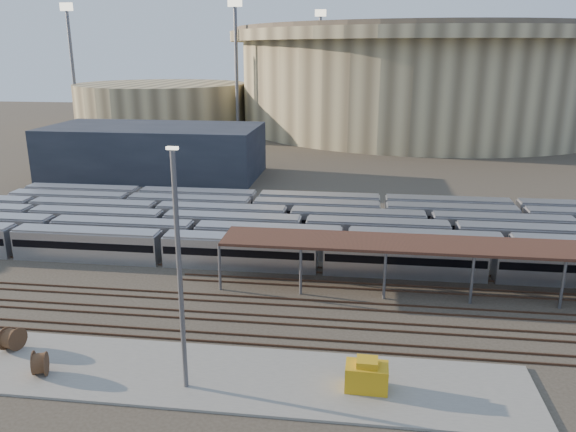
{
  "coord_description": "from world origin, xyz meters",
  "views": [
    {
      "loc": [
        6.34,
        -52.26,
        24.46
      ],
      "look_at": [
        -2.16,
        12.0,
        5.25
      ],
      "focal_mm": 35.0,
      "sensor_mm": 36.0,
      "label": 1
    }
  ],
  "objects_px": {
    "cable_reel_east": "(12,339)",
    "yard_light_pole": "(180,273)",
    "cable_reel_west": "(40,363)",
    "yellow_equipment": "(367,377)"
  },
  "relations": [
    {
      "from": "cable_reel_east",
      "to": "yard_light_pole",
      "type": "height_order",
      "value": "yard_light_pole"
    },
    {
      "from": "cable_reel_west",
      "to": "cable_reel_east",
      "type": "distance_m",
      "value": 5.47
    },
    {
      "from": "cable_reel_east",
      "to": "yellow_equipment",
      "type": "xyz_separation_m",
      "value": [
        29.56,
        -1.85,
        -0.0
      ]
    },
    {
      "from": "yard_light_pole",
      "to": "yellow_equipment",
      "type": "relative_size",
      "value": 5.76
    },
    {
      "from": "cable_reel_west",
      "to": "yellow_equipment",
      "type": "xyz_separation_m",
      "value": [
        25.13,
        1.36,
        0.04
      ]
    },
    {
      "from": "cable_reel_west",
      "to": "cable_reel_east",
      "type": "height_order",
      "value": "cable_reel_east"
    },
    {
      "from": "cable_reel_east",
      "to": "cable_reel_west",
      "type": "bearing_deg",
      "value": -36.0
    },
    {
      "from": "cable_reel_east",
      "to": "yard_light_pole",
      "type": "relative_size",
      "value": 0.11
    },
    {
      "from": "yellow_equipment",
      "to": "cable_reel_west",
      "type": "bearing_deg",
      "value": -175.48
    },
    {
      "from": "yard_light_pole",
      "to": "yellow_equipment",
      "type": "distance_m",
      "value": 15.78
    }
  ]
}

